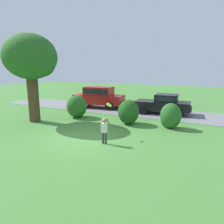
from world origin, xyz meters
TOP-DOWN VIEW (x-y plane):
  - ground_plane at (0.00, 0.00)m, footprint 80.00×80.00m
  - driveway_strip at (0.00, 7.83)m, footprint 28.00×4.40m
  - oak_tree_large at (-4.99, 1.54)m, footprint 3.47×3.39m
  - shrub_near_tree at (-3.27, 3.78)m, footprint 1.42×1.55m
  - shrub_centre_left at (0.83, 3.76)m, footprint 1.32×1.46m
  - shrub_centre at (3.41, 3.98)m, footprint 1.23×1.11m
  - parked_sedan at (2.07, 7.89)m, footprint 4.54×2.39m
  - parked_suv at (-3.84, 7.86)m, footprint 4.89×2.54m
  - child_thrower at (1.27, -0.17)m, footprint 0.43×0.31m
  - frisbee at (0.95, 0.88)m, footprint 0.26×0.28m

SIDE VIEW (x-z plane):
  - ground_plane at x=0.00m, z-range 0.00..0.00m
  - driveway_strip at x=0.00m, z-range 0.00..0.02m
  - shrub_centre at x=3.41m, z-range -0.05..1.45m
  - child_thrower at x=1.27m, z-range 0.07..1.36m
  - shrub_centre_left at x=0.83m, z-range -0.07..1.50m
  - shrub_near_tree at x=-3.27m, z-range -0.04..1.59m
  - parked_sedan at x=2.07m, z-range 0.07..1.63m
  - parked_suv at x=-3.84m, z-range 0.12..2.04m
  - frisbee at x=0.95m, z-range 1.57..1.77m
  - oak_tree_large at x=-4.99m, z-range 1.21..6.89m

